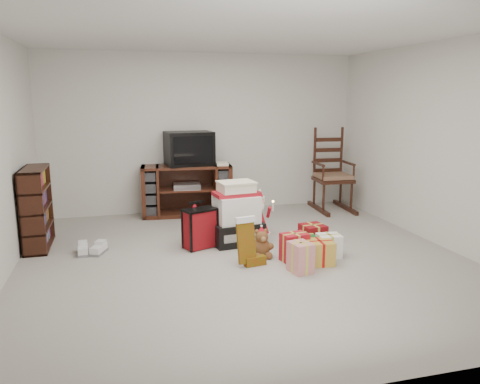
{
  "coord_description": "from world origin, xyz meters",
  "views": [
    {
      "loc": [
        -1.36,
        -4.9,
        1.84
      ],
      "look_at": [
        0.1,
        0.6,
        0.67
      ],
      "focal_mm": 35.0,
      "sensor_mm": 36.0,
      "label": 1
    }
  ],
  "objects_px": {
    "red_suitcase": "(200,228)",
    "crt_television": "(189,148)",
    "bookshelf": "(37,209)",
    "santa_figurine": "(260,218)",
    "teddy_bear": "(261,245)",
    "gift_cluster": "(310,248)",
    "tv_stand": "(187,190)",
    "rocking_chair": "(331,181)",
    "gift_pile": "(236,217)",
    "mrs_claus_figurine": "(195,229)",
    "sneaker_pair": "(91,250)"
  },
  "relations": [
    {
      "from": "red_suitcase",
      "to": "santa_figurine",
      "type": "bearing_deg",
      "value": -1.62
    },
    {
      "from": "gift_pile",
      "to": "teddy_bear",
      "type": "bearing_deg",
      "value": -83.05
    },
    {
      "from": "red_suitcase",
      "to": "crt_television",
      "type": "height_order",
      "value": "crt_television"
    },
    {
      "from": "red_suitcase",
      "to": "teddy_bear",
      "type": "distance_m",
      "value": 0.81
    },
    {
      "from": "teddy_bear",
      "to": "mrs_claus_figurine",
      "type": "xyz_separation_m",
      "value": [
        -0.66,
        0.66,
        0.06
      ]
    },
    {
      "from": "bookshelf",
      "to": "teddy_bear",
      "type": "xyz_separation_m",
      "value": [
        2.54,
        -1.07,
        -0.33
      ]
    },
    {
      "from": "santa_figurine",
      "to": "bookshelf",
      "type": "bearing_deg",
      "value": 175.11
    },
    {
      "from": "red_suitcase",
      "to": "teddy_bear",
      "type": "xyz_separation_m",
      "value": [
        0.62,
        -0.51,
        -0.1
      ]
    },
    {
      "from": "gift_cluster",
      "to": "rocking_chair",
      "type": "bearing_deg",
      "value": 59.18
    },
    {
      "from": "rocking_chair",
      "to": "red_suitcase",
      "type": "relative_size",
      "value": 2.4
    },
    {
      "from": "rocking_chair",
      "to": "crt_television",
      "type": "relative_size",
      "value": 1.85
    },
    {
      "from": "tv_stand",
      "to": "bookshelf",
      "type": "relative_size",
      "value": 1.43
    },
    {
      "from": "red_suitcase",
      "to": "santa_figurine",
      "type": "height_order",
      "value": "santa_figurine"
    },
    {
      "from": "bookshelf",
      "to": "santa_figurine",
      "type": "relative_size",
      "value": 1.61
    },
    {
      "from": "teddy_bear",
      "to": "santa_figurine",
      "type": "distance_m",
      "value": 0.87
    },
    {
      "from": "gift_pile",
      "to": "crt_television",
      "type": "xyz_separation_m",
      "value": [
        -0.33,
        1.63,
        0.7
      ]
    },
    {
      "from": "tv_stand",
      "to": "rocking_chair",
      "type": "height_order",
      "value": "rocking_chair"
    },
    {
      "from": "red_suitcase",
      "to": "bookshelf",
      "type": "bearing_deg",
      "value": 141.7
    },
    {
      "from": "tv_stand",
      "to": "gift_pile",
      "type": "relative_size",
      "value": 1.82
    },
    {
      "from": "bookshelf",
      "to": "teddy_bear",
      "type": "height_order",
      "value": "bookshelf"
    },
    {
      "from": "tv_stand",
      "to": "red_suitcase",
      "type": "height_order",
      "value": "tv_stand"
    },
    {
      "from": "tv_stand",
      "to": "crt_television",
      "type": "xyz_separation_m",
      "value": [
        0.05,
        0.02,
        0.65
      ]
    },
    {
      "from": "rocking_chair",
      "to": "mrs_claus_figurine",
      "type": "xyz_separation_m",
      "value": [
        -2.47,
        -1.3,
        -0.27
      ]
    },
    {
      "from": "gift_pile",
      "to": "teddy_bear",
      "type": "distance_m",
      "value": 0.63
    },
    {
      "from": "red_suitcase",
      "to": "crt_television",
      "type": "xyz_separation_m",
      "value": [
        0.14,
        1.7,
        0.79
      ]
    },
    {
      "from": "gift_pile",
      "to": "mrs_claus_figurine",
      "type": "distance_m",
      "value": 0.54
    },
    {
      "from": "gift_cluster",
      "to": "bookshelf",
      "type": "bearing_deg",
      "value": 157.85
    },
    {
      "from": "gift_cluster",
      "to": "mrs_claus_figurine",
      "type": "bearing_deg",
      "value": 144.58
    },
    {
      "from": "rocking_chair",
      "to": "teddy_bear",
      "type": "height_order",
      "value": "rocking_chair"
    },
    {
      "from": "sneaker_pair",
      "to": "crt_television",
      "type": "xyz_separation_m",
      "value": [
        1.44,
        1.58,
        0.99
      ]
    },
    {
      "from": "bookshelf",
      "to": "mrs_claus_figurine",
      "type": "distance_m",
      "value": 1.94
    },
    {
      "from": "teddy_bear",
      "to": "santa_figurine",
      "type": "bearing_deg",
      "value": 73.92
    },
    {
      "from": "santa_figurine",
      "to": "gift_pile",
      "type": "bearing_deg",
      "value": -147.21
    },
    {
      "from": "tv_stand",
      "to": "gift_cluster",
      "type": "relative_size",
      "value": 1.37
    },
    {
      "from": "bookshelf",
      "to": "crt_television",
      "type": "relative_size",
      "value": 1.32
    },
    {
      "from": "red_suitcase",
      "to": "santa_figurine",
      "type": "relative_size",
      "value": 0.94
    },
    {
      "from": "teddy_bear",
      "to": "crt_television",
      "type": "height_order",
      "value": "crt_television"
    },
    {
      "from": "red_suitcase",
      "to": "crt_television",
      "type": "bearing_deg",
      "value": 63.08
    },
    {
      "from": "bookshelf",
      "to": "tv_stand",
      "type": "bearing_deg",
      "value": 29.05
    },
    {
      "from": "tv_stand",
      "to": "rocking_chair",
      "type": "bearing_deg",
      "value": -0.06
    },
    {
      "from": "sneaker_pair",
      "to": "crt_television",
      "type": "relative_size",
      "value": 0.48
    },
    {
      "from": "gift_pile",
      "to": "red_suitcase",
      "type": "height_order",
      "value": "gift_pile"
    },
    {
      "from": "bookshelf",
      "to": "gift_cluster",
      "type": "height_order",
      "value": "bookshelf"
    },
    {
      "from": "tv_stand",
      "to": "bookshelf",
      "type": "bearing_deg",
      "value": -145.64
    },
    {
      "from": "tv_stand",
      "to": "bookshelf",
      "type": "height_order",
      "value": "bookshelf"
    },
    {
      "from": "crt_television",
      "to": "gift_pile",
      "type": "bearing_deg",
      "value": -84.63
    },
    {
      "from": "bookshelf",
      "to": "santa_figurine",
      "type": "bearing_deg",
      "value": -4.89
    },
    {
      "from": "rocking_chair",
      "to": "crt_television",
      "type": "height_order",
      "value": "rocking_chair"
    },
    {
      "from": "gift_pile",
      "to": "red_suitcase",
      "type": "xyz_separation_m",
      "value": [
        -0.48,
        -0.07,
        -0.09
      ]
    },
    {
      "from": "rocking_chair",
      "to": "gift_cluster",
      "type": "relative_size",
      "value": 1.34
    }
  ]
}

